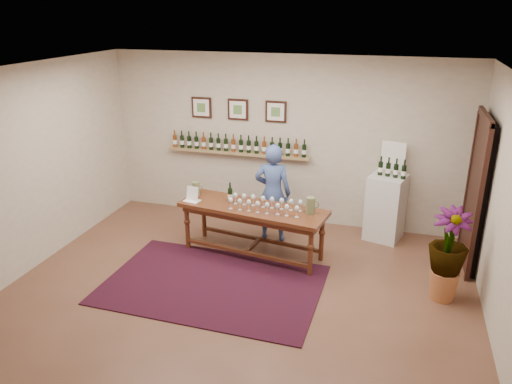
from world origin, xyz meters
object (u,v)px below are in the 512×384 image
(potted_plant, at_px, (447,255))
(person, at_px, (273,193))
(tasting_table, at_px, (253,214))
(display_pedestal, at_px, (385,207))

(potted_plant, bearing_deg, person, 156.74)
(tasting_table, xyz_separation_m, person, (0.15, 0.59, 0.13))
(tasting_table, relative_size, person, 1.44)
(tasting_table, height_order, display_pedestal, display_pedestal)
(tasting_table, distance_m, display_pedestal, 2.16)
(tasting_table, bearing_deg, person, 84.71)
(display_pedestal, distance_m, potted_plant, 1.81)
(tasting_table, relative_size, potted_plant, 2.12)
(tasting_table, xyz_separation_m, potted_plant, (2.65, -0.49, -0.03))
(person, bearing_deg, potted_plant, 153.12)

